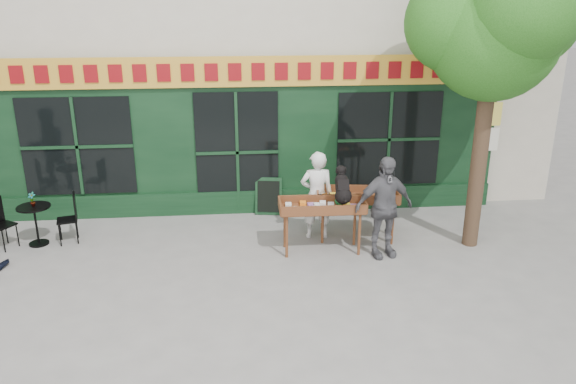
% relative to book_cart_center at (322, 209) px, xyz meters
% --- Properties ---
extents(ground, '(80.00, 80.00, 0.00)m').
position_rel_book_cart_center_xyz_m(ground, '(-1.47, -0.26, -0.82)').
color(ground, slate).
rests_on(ground, ground).
extents(street_tree, '(3.05, 2.90, 5.60)m').
position_rel_book_cart_center_xyz_m(street_tree, '(2.87, 0.09, 3.29)').
color(street_tree, '#382619').
rests_on(street_tree, ground).
extents(book_cart_center, '(1.51, 0.64, 0.99)m').
position_rel_book_cart_center_xyz_m(book_cart_center, '(0.00, 0.00, 0.00)').
color(book_cart_center, brown).
rests_on(book_cart_center, ground).
extents(dog, '(0.35, 0.60, 0.60)m').
position_rel_book_cart_center_xyz_m(dog, '(0.35, -0.05, 0.47)').
color(dog, black).
rests_on(dog, book_cart_center).
extents(woman, '(0.63, 0.42, 1.70)m').
position_rel_book_cart_center_xyz_m(woman, '(0.00, 0.65, 0.03)').
color(woman, white).
rests_on(woman, ground).
extents(book_cart_right, '(1.57, 0.83, 0.99)m').
position_rel_book_cart_center_xyz_m(book_cart_right, '(0.75, 0.48, 0.00)').
color(book_cart_right, brown).
rests_on(book_cart_right, ground).
extents(man_right, '(1.15, 0.66, 1.84)m').
position_rel_book_cart_center_xyz_m(man_right, '(1.05, -0.27, 0.10)').
color(man_right, '#515055').
rests_on(man_right, ground).
extents(bistro_table, '(0.60, 0.60, 0.76)m').
position_rel_book_cart_center_xyz_m(bistro_table, '(-5.24, 0.79, -0.28)').
color(bistro_table, black).
rests_on(bistro_table, ground).
extents(bistro_chair_right, '(0.44, 0.44, 0.95)m').
position_rel_book_cart_center_xyz_m(bistro_chair_right, '(-4.60, 0.86, -0.26)').
color(bistro_chair_right, black).
rests_on(bistro_chair_right, ground).
extents(potted_plant, '(0.16, 0.13, 0.27)m').
position_rel_book_cart_center_xyz_m(potted_plant, '(-5.24, 0.79, 0.08)').
color(potted_plant, gray).
rests_on(potted_plant, bistro_table).
extents(chalkboard, '(0.58, 0.28, 0.79)m').
position_rel_book_cart_center_xyz_m(chalkboard, '(-0.84, 1.93, -0.42)').
color(chalkboard, black).
rests_on(chalkboard, ground).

